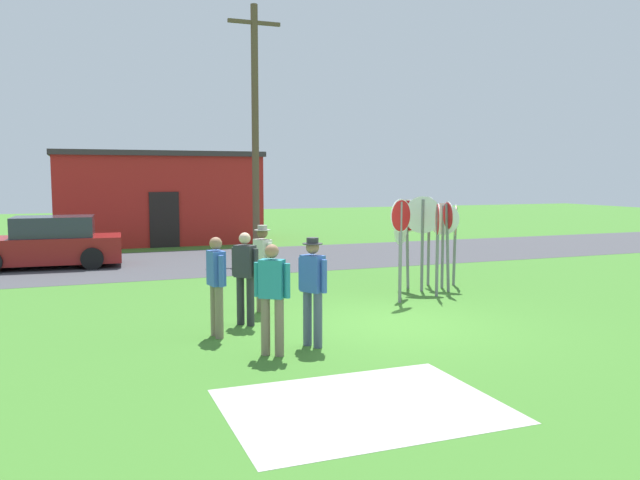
{
  "coord_description": "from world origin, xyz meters",
  "views": [
    {
      "loc": [
        -5.3,
        -10.23,
        2.7
      ],
      "look_at": [
        -0.34,
        2.74,
        1.3
      ],
      "focal_mm": 35.77,
      "sensor_mm": 36.0,
      "label": 1
    }
  ],
  "objects_px": {
    "stop_sign_tallest": "(401,233)",
    "person_near_signs": "(313,285)",
    "stop_sign_rear_left": "(401,238)",
    "stop_sign_low_front": "(443,230)",
    "stop_sign_leaning_right": "(407,228)",
    "person_holding_notes": "(263,263)",
    "stop_sign_far_back": "(455,230)",
    "stop_sign_leaning_left": "(437,233)",
    "stop_sign_rear_right": "(448,231)",
    "person_in_teal": "(216,281)",
    "person_in_dark_shirt": "(272,293)",
    "person_on_left": "(245,273)",
    "stop_sign_center_cluster": "(423,226)",
    "stop_sign_nearest": "(429,226)",
    "parked_car_on_street": "(47,244)",
    "utility_pole": "(255,126)"
  },
  "relations": [
    {
      "from": "stop_sign_tallest",
      "to": "person_near_signs",
      "type": "height_order",
      "value": "stop_sign_tallest"
    },
    {
      "from": "stop_sign_rear_left",
      "to": "stop_sign_low_front",
      "type": "bearing_deg",
      "value": 22.5
    },
    {
      "from": "stop_sign_leaning_right",
      "to": "person_holding_notes",
      "type": "xyz_separation_m",
      "value": [
        -3.97,
        -1.38,
        -0.48
      ]
    },
    {
      "from": "stop_sign_far_back",
      "to": "stop_sign_leaning_left",
      "type": "bearing_deg",
      "value": -136.6
    },
    {
      "from": "stop_sign_far_back",
      "to": "person_near_signs",
      "type": "distance_m",
      "value": 6.68
    },
    {
      "from": "stop_sign_leaning_right",
      "to": "stop_sign_rear_right",
      "type": "bearing_deg",
      "value": -47.28
    },
    {
      "from": "person_in_teal",
      "to": "person_in_dark_shirt",
      "type": "bearing_deg",
      "value": -68.46
    },
    {
      "from": "person_on_left",
      "to": "person_in_teal",
      "type": "bearing_deg",
      "value": -134.88
    },
    {
      "from": "stop_sign_center_cluster",
      "to": "person_in_teal",
      "type": "xyz_separation_m",
      "value": [
        -5.38,
        -2.53,
        -0.59
      ]
    },
    {
      "from": "stop_sign_rear_right",
      "to": "person_holding_notes",
      "type": "xyz_separation_m",
      "value": [
        -4.64,
        -0.66,
        -0.43
      ]
    },
    {
      "from": "person_in_teal",
      "to": "person_in_dark_shirt",
      "type": "distance_m",
      "value": 1.5
    },
    {
      "from": "stop_sign_nearest",
      "to": "person_near_signs",
      "type": "height_order",
      "value": "stop_sign_nearest"
    },
    {
      "from": "person_near_signs",
      "to": "person_on_left",
      "type": "distance_m",
      "value": 1.91
    },
    {
      "from": "stop_sign_rear_left",
      "to": "stop_sign_far_back",
      "type": "relative_size",
      "value": 0.97
    },
    {
      "from": "stop_sign_rear_left",
      "to": "person_near_signs",
      "type": "height_order",
      "value": "stop_sign_rear_left"
    },
    {
      "from": "stop_sign_far_back",
      "to": "stop_sign_rear_right",
      "type": "bearing_deg",
      "value": -132.84
    },
    {
      "from": "stop_sign_nearest",
      "to": "person_near_signs",
      "type": "bearing_deg",
      "value": -137.0
    },
    {
      "from": "stop_sign_leaning_right",
      "to": "person_in_teal",
      "type": "height_order",
      "value": "stop_sign_leaning_right"
    },
    {
      "from": "parked_car_on_street",
      "to": "stop_sign_leaning_right",
      "type": "bearing_deg",
      "value": -40.43
    },
    {
      "from": "stop_sign_low_front",
      "to": "person_on_left",
      "type": "height_order",
      "value": "stop_sign_low_front"
    },
    {
      "from": "stop_sign_rear_left",
      "to": "person_on_left",
      "type": "height_order",
      "value": "stop_sign_rear_left"
    },
    {
      "from": "stop_sign_rear_left",
      "to": "person_in_dark_shirt",
      "type": "relative_size",
      "value": 1.15
    },
    {
      "from": "person_holding_notes",
      "to": "person_on_left",
      "type": "bearing_deg",
      "value": -122.6
    },
    {
      "from": "parked_car_on_street",
      "to": "stop_sign_far_back",
      "type": "bearing_deg",
      "value": -36.25
    },
    {
      "from": "person_near_signs",
      "to": "stop_sign_leaning_left",
      "type": "bearing_deg",
      "value": 36.15
    },
    {
      "from": "stop_sign_leaning_right",
      "to": "stop_sign_nearest",
      "type": "relative_size",
      "value": 0.98
    },
    {
      "from": "parked_car_on_street",
      "to": "stop_sign_nearest",
      "type": "relative_size",
      "value": 2.01
    },
    {
      "from": "parked_car_on_street",
      "to": "stop_sign_low_front",
      "type": "bearing_deg",
      "value": -38.67
    },
    {
      "from": "stop_sign_nearest",
      "to": "person_on_left",
      "type": "xyz_separation_m",
      "value": [
        -5.29,
        -2.55,
        -0.52
      ]
    },
    {
      "from": "stop_sign_nearest",
      "to": "person_on_left",
      "type": "height_order",
      "value": "stop_sign_nearest"
    },
    {
      "from": "stop_sign_leaning_left",
      "to": "parked_car_on_street",
      "type": "bearing_deg",
      "value": 135.81
    },
    {
      "from": "stop_sign_low_front",
      "to": "stop_sign_center_cluster",
      "type": "distance_m",
      "value": 0.71
    },
    {
      "from": "stop_sign_center_cluster",
      "to": "person_holding_notes",
      "type": "relative_size",
      "value": 1.28
    },
    {
      "from": "person_near_signs",
      "to": "person_in_teal",
      "type": "distance_m",
      "value": 1.72
    },
    {
      "from": "utility_pole",
      "to": "stop_sign_rear_left",
      "type": "bearing_deg",
      "value": -83.84
    },
    {
      "from": "person_holding_notes",
      "to": "stop_sign_low_front",
      "type": "bearing_deg",
      "value": 13.3
    },
    {
      "from": "stop_sign_tallest",
      "to": "person_in_teal",
      "type": "relative_size",
      "value": 1.31
    },
    {
      "from": "stop_sign_center_cluster",
      "to": "person_near_signs",
      "type": "xyz_separation_m",
      "value": [
        -4.09,
        -3.67,
        -0.55
      ]
    },
    {
      "from": "parked_car_on_street",
      "to": "stop_sign_center_cluster",
      "type": "xyz_separation_m",
      "value": [
        8.37,
        -7.43,
        0.85
      ]
    },
    {
      "from": "person_holding_notes",
      "to": "person_in_dark_shirt",
      "type": "bearing_deg",
      "value": -103.18
    },
    {
      "from": "person_holding_notes",
      "to": "person_in_teal",
      "type": "distance_m",
      "value": 2.02
    },
    {
      "from": "stop_sign_leaning_right",
      "to": "person_in_dark_shirt",
      "type": "xyz_separation_m",
      "value": [
        -4.67,
        -4.36,
        -0.52
      ]
    },
    {
      "from": "stop_sign_rear_right",
      "to": "stop_sign_nearest",
      "type": "xyz_separation_m",
      "value": [
        0.07,
        0.97,
        0.06
      ]
    },
    {
      "from": "stop_sign_rear_left",
      "to": "person_in_teal",
      "type": "xyz_separation_m",
      "value": [
        -4.59,
        -2.11,
        -0.37
      ]
    },
    {
      "from": "stop_sign_center_cluster",
      "to": "person_near_signs",
      "type": "bearing_deg",
      "value": -138.13
    },
    {
      "from": "person_near_signs",
      "to": "stop_sign_low_front",
      "type": "bearing_deg",
      "value": 39.01
    },
    {
      "from": "stop_sign_center_cluster",
      "to": "person_holding_notes",
      "type": "xyz_separation_m",
      "value": [
        -4.13,
        -0.94,
        -0.55
      ]
    },
    {
      "from": "utility_pole",
      "to": "stop_sign_far_back",
      "type": "xyz_separation_m",
      "value": [
        2.91,
        -7.89,
        -3.03
      ]
    },
    {
      "from": "stop_sign_leaning_right",
      "to": "person_in_teal",
      "type": "relative_size",
      "value": 1.27
    },
    {
      "from": "stop_sign_tallest",
      "to": "person_in_dark_shirt",
      "type": "distance_m",
      "value": 4.73
    }
  ]
}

